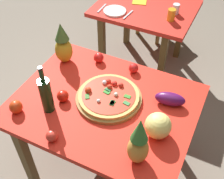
% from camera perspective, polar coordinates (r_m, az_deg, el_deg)
% --- Properties ---
extents(ground_plane, '(10.00, 10.00, 0.00)m').
position_cam_1_polar(ground_plane, '(2.52, -1.19, -13.96)').
color(ground_plane, gray).
extents(display_table, '(1.21, 0.94, 0.74)m').
position_cam_1_polar(display_table, '(2.00, -1.46, -4.24)').
color(display_table, brown).
rests_on(display_table, ground_plane).
extents(background_table, '(0.97, 0.75, 0.74)m').
position_cam_1_polar(background_table, '(3.03, 6.50, 14.11)').
color(background_table, brown).
rests_on(background_table, ground_plane).
extents(dining_chair, '(0.51, 0.51, 0.85)m').
position_cam_1_polar(dining_chair, '(3.63, 8.57, 16.86)').
color(dining_chair, olive).
rests_on(dining_chair, ground_plane).
extents(pizza_board, '(0.45, 0.45, 0.02)m').
position_cam_1_polar(pizza_board, '(1.94, -0.65, -1.72)').
color(pizza_board, olive).
rests_on(pizza_board, display_table).
extents(pizza, '(0.41, 0.41, 0.06)m').
position_cam_1_polar(pizza, '(1.92, -0.69, -1.07)').
color(pizza, tan).
rests_on(pizza, pizza_board).
extents(wine_bottle, '(0.08, 0.08, 0.36)m').
position_cam_1_polar(wine_bottle, '(1.84, -12.91, -0.98)').
color(wine_bottle, black).
rests_on(wine_bottle, display_table).
extents(pineapple_left, '(0.12, 0.12, 0.35)m').
position_cam_1_polar(pineapple_left, '(1.54, 5.27, -10.52)').
color(pineapple_left, '#C38A39').
rests_on(pineapple_left, display_table).
extents(pineapple_right, '(0.13, 0.13, 0.33)m').
position_cam_1_polar(pineapple_right, '(2.20, -9.66, 8.69)').
color(pineapple_right, '#B59722').
rests_on(pineapple_right, display_table).
extents(melon, '(0.16, 0.16, 0.16)m').
position_cam_1_polar(melon, '(1.72, 9.09, -7.07)').
color(melon, '#E3D473').
rests_on(melon, display_table).
extents(bell_pepper, '(0.08, 0.08, 0.09)m').
position_cam_1_polar(bell_pepper, '(1.95, -18.47, -3.30)').
color(bell_pepper, red).
rests_on(bell_pepper, display_table).
extents(eggplant, '(0.21, 0.13, 0.09)m').
position_cam_1_polar(eggplant, '(1.93, 11.41, -1.85)').
color(eggplant, '#51134E').
rests_on(eggplant, display_table).
extents(tomato_near_board, '(0.08, 0.08, 0.08)m').
position_cam_1_polar(tomato_near_board, '(2.22, -2.65, 6.32)').
color(tomato_near_board, red).
rests_on(tomato_near_board, display_table).
extents(tomato_at_corner, '(0.08, 0.08, 0.08)m').
position_cam_1_polar(tomato_at_corner, '(1.94, -9.72, -1.28)').
color(tomato_at_corner, red).
rests_on(tomato_at_corner, display_table).
extents(tomato_by_bottle, '(0.07, 0.07, 0.07)m').
position_cam_1_polar(tomato_by_bottle, '(1.75, -11.83, -8.97)').
color(tomato_by_bottle, red).
rests_on(tomato_by_bottle, display_table).
extents(tomato_beside_pepper, '(0.07, 0.07, 0.07)m').
position_cam_1_polar(tomato_beside_pepper, '(2.14, 4.28, 4.23)').
color(tomato_beside_pepper, red).
rests_on(tomato_beside_pepper, display_table).
extents(drinking_glass_juice, '(0.07, 0.07, 0.11)m').
position_cam_1_polar(drinking_glass_juice, '(2.77, 11.66, 14.27)').
color(drinking_glass_juice, orange).
rests_on(drinking_glass_juice, background_table).
extents(drinking_glass_water, '(0.07, 0.07, 0.09)m').
position_cam_1_polar(drinking_glass_water, '(2.89, 12.52, 15.32)').
color(drinking_glass_water, silver).
rests_on(drinking_glass_water, background_table).
extents(dinner_plate, '(0.22, 0.22, 0.02)m').
position_cam_1_polar(dinner_plate, '(2.87, 0.54, 15.26)').
color(dinner_plate, white).
rests_on(dinner_plate, background_table).
extents(fork_utensil, '(0.02, 0.18, 0.01)m').
position_cam_1_polar(fork_utensil, '(2.92, -2.03, 15.78)').
color(fork_utensil, silver).
rests_on(fork_utensil, background_table).
extents(knife_utensil, '(0.03, 0.18, 0.01)m').
position_cam_1_polar(knife_utensil, '(2.82, 3.19, 14.56)').
color(knife_utensil, silver).
rests_on(knife_utensil, background_table).
extents(napkin_folded, '(0.17, 0.16, 0.01)m').
position_cam_1_polar(napkin_folded, '(3.05, 5.45, 16.90)').
color(napkin_folded, yellow).
rests_on(napkin_folded, background_table).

